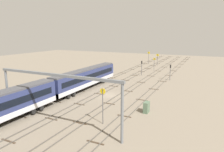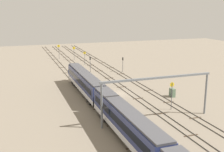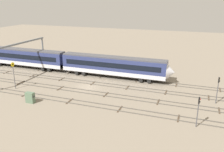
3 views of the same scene
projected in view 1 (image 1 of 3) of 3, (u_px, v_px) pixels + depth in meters
name	position (u px, v px, depth m)	size (l,w,h in m)	color
ground_plane	(109.00, 95.00, 45.04)	(192.59, 192.59, 0.00)	gray
track_near_foreground	(142.00, 100.00, 41.83)	(176.59, 2.40, 0.16)	#59544C
track_second_near	(119.00, 97.00, 43.96)	(176.59, 2.40, 0.16)	#59544C
track_middle	(99.00, 94.00, 46.09)	(176.59, 2.40, 0.16)	#59544C
track_with_train	(80.00, 91.00, 48.22)	(176.59, 2.40, 0.16)	#59544C
overhead_gantry	(55.00, 86.00, 28.48)	(0.40, 20.69, 7.89)	slate
speed_sign_near_foreground	(103.00, 101.00, 30.22)	(0.14, 0.89, 5.46)	#4C4C51
speed_sign_mid_trackside	(154.00, 62.00, 75.41)	(0.14, 0.87, 4.62)	#4C4C51
speed_sign_far_trackside	(149.00, 56.00, 91.31)	(0.14, 1.02, 5.47)	#4C4C51
speed_sign_distant_end	(157.00, 58.00, 85.37)	(0.14, 1.02, 5.07)	#4C4C51
signal_light_trackside_approach	(142.00, 66.00, 65.85)	(0.31, 0.32, 4.73)	#4C4C51
signal_light_trackside_departure	(170.00, 70.00, 59.18)	(0.31, 0.32, 4.51)	#4C4C51
relay_cabinet	(146.00, 107.00, 35.10)	(1.54, 0.78, 1.88)	#597259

